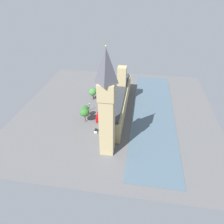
{
  "coord_description": "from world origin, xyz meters",
  "views": [
    {
      "loc": [
        -17.22,
        129.55,
        84.13
      ],
      "look_at": [
        1.0,
        15.48,
        8.14
      ],
      "focal_mm": 32.67,
      "sensor_mm": 36.0,
      "label": 1
    }
  ],
  "objects_px": {
    "pedestrian_kerbside": "(109,113)",
    "plane_tree_slot_10": "(86,108)",
    "plane_tree_far_end": "(93,92)",
    "street_lamp_slot_12": "(90,106)",
    "car_silver_leading": "(108,93)",
    "double_decker_bus_under_trees": "(103,107)",
    "plane_tree_by_river_gate": "(93,91)",
    "double_decker_bus_midblock": "(99,116)",
    "car_black_trailing": "(106,98)",
    "parliament_building": "(120,100)",
    "car_white_near_tower": "(96,131)",
    "clock_tower": "(107,105)",
    "plane_tree_corner": "(85,112)",
    "pedestrian_opposite_hall": "(111,103)",
    "street_lamp_slot_11": "(90,105)"
  },
  "relations": [
    {
      "from": "double_decker_bus_midblock",
      "to": "plane_tree_corner",
      "type": "bearing_deg",
      "value": 25.79
    },
    {
      "from": "pedestrian_kerbside",
      "to": "plane_tree_slot_10",
      "type": "xyz_separation_m",
      "value": [
        15.55,
        6.43,
        6.25
      ]
    },
    {
      "from": "car_silver_leading",
      "to": "double_decker_bus_under_trees",
      "type": "relative_size",
      "value": 0.46
    },
    {
      "from": "double_decker_bus_under_trees",
      "to": "plane_tree_by_river_gate",
      "type": "distance_m",
      "value": 19.36
    },
    {
      "from": "clock_tower",
      "to": "double_decker_bus_midblock",
      "type": "height_order",
      "value": "clock_tower"
    },
    {
      "from": "car_silver_leading",
      "to": "double_decker_bus_under_trees",
      "type": "xyz_separation_m",
      "value": [
        -1.02,
        25.57,
        1.75
      ]
    },
    {
      "from": "pedestrian_kerbside",
      "to": "plane_tree_slot_10",
      "type": "relative_size",
      "value": 0.19
    },
    {
      "from": "pedestrian_opposite_hall",
      "to": "plane_tree_slot_10",
      "type": "height_order",
      "value": "plane_tree_slot_10"
    },
    {
      "from": "car_silver_leading",
      "to": "pedestrian_kerbside",
      "type": "relative_size",
      "value": 2.89
    },
    {
      "from": "double_decker_bus_under_trees",
      "to": "plane_tree_corner",
      "type": "relative_size",
      "value": 1.0
    },
    {
      "from": "plane_tree_by_river_gate",
      "to": "plane_tree_slot_10",
      "type": "xyz_separation_m",
      "value": [
        -0.94,
        25.8,
        -0.16
      ]
    },
    {
      "from": "pedestrian_opposite_hall",
      "to": "double_decker_bus_under_trees",
      "type": "bearing_deg",
      "value": -60.34
    },
    {
      "from": "double_decker_bus_under_trees",
      "to": "car_black_trailing",
      "type": "bearing_deg",
      "value": -89.27
    },
    {
      "from": "plane_tree_corner",
      "to": "plane_tree_far_end",
      "type": "height_order",
      "value": "plane_tree_corner"
    },
    {
      "from": "double_decker_bus_under_trees",
      "to": "pedestrian_opposite_hall",
      "type": "bearing_deg",
      "value": -115.29
    },
    {
      "from": "parliament_building",
      "to": "plane_tree_far_end",
      "type": "bearing_deg",
      "value": -26.09
    },
    {
      "from": "street_lamp_slot_12",
      "to": "pedestrian_opposite_hall",
      "type": "bearing_deg",
      "value": -137.92
    },
    {
      "from": "plane_tree_slot_10",
      "to": "street_lamp_slot_11",
      "type": "relative_size",
      "value": 1.49
    },
    {
      "from": "car_black_trailing",
      "to": "double_decker_bus_midblock",
      "type": "relative_size",
      "value": 0.46
    },
    {
      "from": "car_black_trailing",
      "to": "street_lamp_slot_12",
      "type": "relative_size",
      "value": 0.73
    },
    {
      "from": "parliament_building",
      "to": "plane_tree_far_end",
      "type": "distance_m",
      "value": 26.15
    },
    {
      "from": "double_decker_bus_midblock",
      "to": "street_lamp_slot_12",
      "type": "height_order",
      "value": "street_lamp_slot_12"
    },
    {
      "from": "clock_tower",
      "to": "car_black_trailing",
      "type": "height_order",
      "value": "clock_tower"
    },
    {
      "from": "car_black_trailing",
      "to": "plane_tree_slot_10",
      "type": "height_order",
      "value": "plane_tree_slot_10"
    },
    {
      "from": "car_silver_leading",
      "to": "plane_tree_by_river_gate",
      "type": "distance_m",
      "value": 15.97
    },
    {
      "from": "clock_tower",
      "to": "car_black_trailing",
      "type": "relative_size",
      "value": 12.53
    },
    {
      "from": "car_white_near_tower",
      "to": "plane_tree_far_end",
      "type": "relative_size",
      "value": 0.48
    },
    {
      "from": "pedestrian_opposite_hall",
      "to": "plane_tree_slot_10",
      "type": "distance_m",
      "value": 26.01
    },
    {
      "from": "plane_tree_far_end",
      "to": "parliament_building",
      "type": "bearing_deg",
      "value": 153.91
    },
    {
      "from": "parliament_building",
      "to": "double_decker_bus_midblock",
      "type": "height_order",
      "value": "parliament_building"
    },
    {
      "from": "parliament_building",
      "to": "car_white_near_tower",
      "type": "xyz_separation_m",
      "value": [
        11.62,
        29.48,
        -7.24
      ]
    },
    {
      "from": "car_silver_leading",
      "to": "street_lamp_slot_11",
      "type": "bearing_deg",
      "value": 64.38
    },
    {
      "from": "plane_tree_by_river_gate",
      "to": "street_lamp_slot_12",
      "type": "height_order",
      "value": "plane_tree_by_river_gate"
    },
    {
      "from": "plane_tree_corner",
      "to": "street_lamp_slot_11",
      "type": "bearing_deg",
      "value": -87.62
    },
    {
      "from": "double_decker_bus_under_trees",
      "to": "plane_tree_by_river_gate",
      "type": "relative_size",
      "value": 1.08
    },
    {
      "from": "plane_tree_corner",
      "to": "plane_tree_far_end",
      "type": "distance_m",
      "value": 31.13
    },
    {
      "from": "car_white_near_tower",
      "to": "pedestrian_kerbside",
      "type": "distance_m",
      "value": 23.05
    },
    {
      "from": "plane_tree_corner",
      "to": "parliament_building",
      "type": "bearing_deg",
      "value": -137.7
    },
    {
      "from": "double_decker_bus_under_trees",
      "to": "pedestrian_kerbside",
      "type": "height_order",
      "value": "double_decker_bus_under_trees"
    },
    {
      "from": "pedestrian_kerbside",
      "to": "street_lamp_slot_11",
      "type": "bearing_deg",
      "value": -0.37
    },
    {
      "from": "clock_tower",
      "to": "plane_tree_by_river_gate",
      "type": "height_order",
      "value": "clock_tower"
    },
    {
      "from": "double_decker_bus_under_trees",
      "to": "clock_tower",
      "type": "bearing_deg",
      "value": 102.64
    },
    {
      "from": "double_decker_bus_under_trees",
      "to": "plane_tree_by_river_gate",
      "type": "xyz_separation_m",
      "value": [
        11.28,
        -15.07,
        4.53
      ]
    },
    {
      "from": "car_silver_leading",
      "to": "plane_tree_by_river_gate",
      "type": "height_order",
      "value": "plane_tree_by_river_gate"
    },
    {
      "from": "double_decker_bus_midblock",
      "to": "street_lamp_slot_12",
      "type": "bearing_deg",
      "value": -48.02
    },
    {
      "from": "clock_tower",
      "to": "pedestrian_kerbside",
      "type": "relative_size",
      "value": 36.02
    },
    {
      "from": "double_decker_bus_under_trees",
      "to": "pedestrian_kerbside",
      "type": "distance_m",
      "value": 7.01
    },
    {
      "from": "plane_tree_far_end",
      "to": "street_lamp_slot_12",
      "type": "distance_m",
      "value": 17.23
    },
    {
      "from": "pedestrian_kerbside",
      "to": "plane_tree_by_river_gate",
      "type": "distance_m",
      "value": 26.23
    },
    {
      "from": "car_silver_leading",
      "to": "double_decker_bus_under_trees",
      "type": "height_order",
      "value": "double_decker_bus_under_trees"
    }
  ]
}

